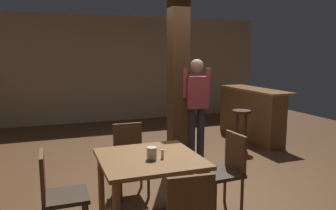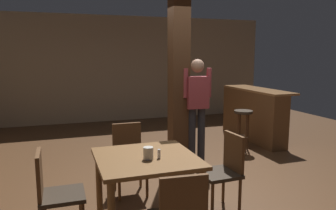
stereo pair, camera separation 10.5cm
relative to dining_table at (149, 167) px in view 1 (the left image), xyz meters
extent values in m
plane|color=#4C301C|center=(0.98, 1.15, -0.64)|extent=(10.80, 10.80, 0.00)
cube|color=gray|center=(0.98, 5.65, 0.76)|extent=(8.00, 0.10, 2.80)
cube|color=#422816|center=(0.99, 1.66, 0.76)|extent=(0.28, 0.28, 2.80)
cube|color=brown|center=(0.00, 0.00, 0.09)|extent=(1.02, 1.02, 0.04)
cylinder|color=brown|center=(0.44, 0.44, -0.28)|extent=(0.07, 0.07, 0.71)
cylinder|color=brown|center=(-0.44, 0.44, -0.28)|extent=(0.07, 0.07, 0.71)
cylinder|color=brown|center=(0.44, -0.44, -0.28)|extent=(0.07, 0.07, 0.71)
cube|color=#2D2319|center=(-0.84, -0.01, -0.19)|extent=(0.42, 0.42, 0.04)
cube|color=brown|center=(-1.03, -0.01, 0.04)|extent=(0.04, 0.38, 0.45)
cylinder|color=brown|center=(-0.67, 0.16, -0.41)|extent=(0.04, 0.04, 0.43)
cube|color=#2D2319|center=(0.00, 0.80, -0.19)|extent=(0.42, 0.42, 0.04)
cube|color=brown|center=(0.00, 1.00, 0.04)|extent=(0.38, 0.04, 0.45)
cylinder|color=brown|center=(0.18, 0.63, -0.41)|extent=(0.04, 0.04, 0.43)
cylinder|color=brown|center=(-0.17, 0.63, -0.41)|extent=(0.04, 0.04, 0.43)
cylinder|color=brown|center=(0.18, 0.98, -0.41)|extent=(0.04, 0.04, 0.43)
cylinder|color=brown|center=(-0.17, 0.98, -0.41)|extent=(0.04, 0.04, 0.43)
cube|color=#2D2319|center=(0.86, 0.02, -0.19)|extent=(0.44, 0.44, 0.04)
cube|color=brown|center=(1.05, 0.03, 0.04)|extent=(0.06, 0.38, 0.45)
cylinder|color=brown|center=(0.69, -0.17, -0.41)|extent=(0.04, 0.04, 0.43)
cylinder|color=brown|center=(0.67, 0.18, -0.41)|extent=(0.04, 0.04, 0.43)
cylinder|color=brown|center=(1.04, -0.15, -0.41)|extent=(0.04, 0.04, 0.43)
cylinder|color=brown|center=(1.02, 0.20, -0.41)|extent=(0.04, 0.04, 0.43)
cube|color=brown|center=(0.02, -1.00, 0.04)|extent=(0.38, 0.07, 0.45)
cylinder|color=beige|center=(0.00, -0.09, 0.18)|extent=(0.10, 0.10, 0.12)
cylinder|color=silver|center=(0.11, -0.10, 0.16)|extent=(0.03, 0.03, 0.09)
cube|color=maroon|center=(1.25, 1.53, 0.56)|extent=(0.35, 0.22, 0.50)
sphere|color=#997056|center=(1.25, 1.53, 0.98)|extent=(0.22, 0.22, 0.21)
cylinder|color=#232328|center=(1.33, 1.52, -0.16)|extent=(0.13, 0.13, 0.95)
cylinder|color=#232328|center=(1.17, 1.53, -0.16)|extent=(0.13, 0.13, 0.95)
cylinder|color=maroon|center=(1.44, 1.51, 0.71)|extent=(0.09, 0.09, 0.46)
cylinder|color=maroon|center=(1.05, 1.54, 0.71)|extent=(0.09, 0.09, 0.46)
cube|color=brown|center=(3.15, 2.68, 0.42)|extent=(0.56, 1.89, 0.04)
cube|color=brown|center=(3.05, 2.68, -0.12)|extent=(0.36, 1.89, 1.03)
cylinder|color=#2D2319|center=(2.43, 2.05, 0.10)|extent=(0.34, 0.34, 0.05)
torus|color=#422816|center=(2.43, 2.05, -0.38)|extent=(0.24, 0.24, 0.02)
cylinder|color=#422816|center=(2.43, 2.16, -0.28)|extent=(0.03, 0.03, 0.71)
cylinder|color=#422816|center=(2.43, 1.94, -0.28)|extent=(0.03, 0.03, 0.71)
cylinder|color=#422816|center=(2.54, 2.05, -0.28)|extent=(0.03, 0.03, 0.71)
cylinder|color=#422816|center=(2.31, 2.05, -0.28)|extent=(0.03, 0.03, 0.71)
camera|label=1|loc=(-0.94, -3.12, 1.16)|focal=35.00mm
camera|label=2|loc=(-0.85, -3.16, 1.16)|focal=35.00mm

